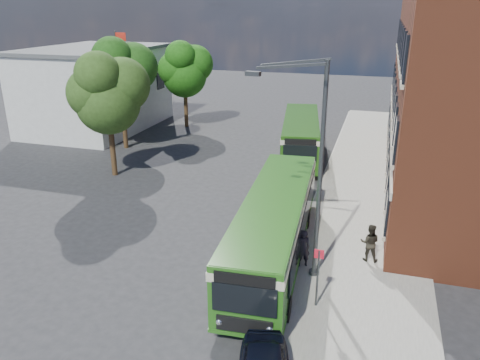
% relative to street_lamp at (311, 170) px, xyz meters
% --- Properties ---
extents(ground, '(120.00, 120.00, 0.00)m').
position_rel_street_lamp_xyz_m(ground, '(-4.84, 2.00, -4.79)').
color(ground, '#272729').
rests_on(ground, ground).
extents(pavement, '(6.00, 48.00, 0.15)m').
position_rel_street_lamp_xyz_m(pavement, '(2.16, 10.00, -4.72)').
color(pavement, gray).
rests_on(pavement, ground).
extents(kerb_line, '(0.12, 48.00, 0.01)m').
position_rel_street_lamp_xyz_m(kerb_line, '(-0.89, 10.00, -4.79)').
color(kerb_line, beige).
rests_on(kerb_line, ground).
extents(white_building, '(9.40, 13.40, 7.30)m').
position_rel_street_lamp_xyz_m(white_building, '(-22.84, 20.00, -1.13)').
color(white_building, beige).
rests_on(white_building, ground).
extents(flagpole, '(0.95, 0.10, 9.00)m').
position_rel_street_lamp_xyz_m(flagpole, '(-17.29, 15.00, 0.15)').
color(flagpole, '#393C3E').
rests_on(flagpole, ground).
extents(street_lamp, '(2.96, 2.38, 9.00)m').
position_rel_street_lamp_xyz_m(street_lamp, '(0.00, 0.00, 0.00)').
color(street_lamp, '#393C3E').
rests_on(street_lamp, ground).
extents(bus_stop_sign, '(0.35, 0.08, 2.52)m').
position_rel_street_lamp_xyz_m(bus_stop_sign, '(0.76, -2.20, -3.28)').
color(bus_stop_sign, '#393C3E').
rests_on(bus_stop_sign, ground).
extents(bus_front, '(3.41, 12.63, 3.02)m').
position_rel_street_lamp_xyz_m(bus_front, '(-1.64, 1.02, -2.96)').
color(bus_front, '#255E17').
rests_on(bus_front, ground).
extents(bus_rear, '(4.28, 11.06, 3.02)m').
position_rel_street_lamp_xyz_m(bus_rear, '(-3.18, 16.35, -2.96)').
color(bus_rear, '#214E12').
rests_on(bus_rear, ground).
extents(pedestrian_a, '(0.75, 0.65, 1.72)m').
position_rel_street_lamp_xyz_m(pedestrian_a, '(-0.24, 0.50, -3.78)').
color(pedestrian_a, black).
rests_on(pedestrian_a, pavement).
extents(pedestrian_b, '(0.85, 0.66, 1.73)m').
position_rel_street_lamp_xyz_m(pedestrian_b, '(2.50, 1.85, -3.77)').
color(pedestrian_b, '#28251D').
rests_on(pedestrian_b, pavement).
extents(tree_left, '(4.89, 4.65, 8.25)m').
position_rel_street_lamp_xyz_m(tree_left, '(-14.43, 8.72, 0.81)').
color(tree_left, '#352213').
rests_on(tree_left, ground).
extents(tree_mid, '(5.16, 4.91, 8.72)m').
position_rel_street_lamp_xyz_m(tree_mid, '(-16.98, 14.65, 1.12)').
color(tree_mid, '#352213').
rests_on(tree_mid, ground).
extents(tree_right, '(4.70, 4.47, 7.94)m').
position_rel_street_lamp_xyz_m(tree_right, '(-15.09, 22.62, 0.60)').
color(tree_right, '#352213').
rests_on(tree_right, ground).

